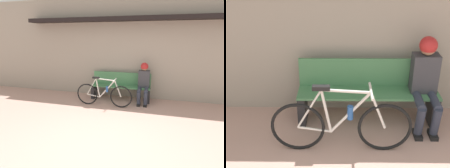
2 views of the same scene
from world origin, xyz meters
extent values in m
cube|color=#9E9384|center=(0.00, 3.01, 1.60)|extent=(12.00, 0.12, 3.20)
cube|color=#477F51|center=(-0.20, 2.58, 0.45)|extent=(1.89, 0.42, 0.03)
cube|color=#477F51|center=(-0.20, 2.77, 0.67)|extent=(1.89, 0.03, 0.40)
cube|color=#232326|center=(-1.09, 2.58, 0.22)|extent=(0.10, 0.36, 0.44)
cube|color=#232326|center=(0.69, 2.58, 0.22)|extent=(0.10, 0.36, 0.44)
torus|color=black|center=(-1.07, 1.94, 0.32)|extent=(0.64, 0.04, 0.64)
torus|color=black|center=(-0.04, 1.94, 0.32)|extent=(0.64, 0.04, 0.64)
cylinder|color=silver|center=(-0.50, 1.94, 0.80)|extent=(0.56, 0.03, 0.07)
cylinder|color=silver|center=(-0.45, 1.94, 0.53)|extent=(0.48, 0.03, 0.55)
cylinder|color=silver|center=(-0.73, 1.94, 0.54)|extent=(0.14, 0.03, 0.56)
cylinder|color=silver|center=(-0.88, 1.94, 0.29)|extent=(0.39, 0.03, 0.08)
cylinder|color=silver|center=(-0.93, 1.94, 0.57)|extent=(0.31, 0.02, 0.51)
cylinder|color=silver|center=(-0.13, 1.94, 0.56)|extent=(0.21, 0.03, 0.48)
cube|color=black|center=(-0.78, 1.94, 0.85)|extent=(0.20, 0.07, 0.05)
cylinder|color=silver|center=(-0.23, 1.94, 0.81)|extent=(0.03, 0.40, 0.03)
cylinder|color=#235199|center=(-0.45, 1.94, 0.53)|extent=(0.07, 0.07, 0.17)
cylinder|color=#2D3342|center=(0.43, 2.37, 0.46)|extent=(0.11, 0.42, 0.13)
cylinder|color=#2D3342|center=(0.43, 2.19, 0.25)|extent=(0.11, 0.17, 0.41)
cube|color=black|center=(0.43, 2.22, 0.03)|extent=(0.10, 0.22, 0.06)
cylinder|color=#2D3342|center=(0.63, 2.37, 0.46)|extent=(0.11, 0.42, 0.13)
cylinder|color=#2D3342|center=(0.63, 2.19, 0.25)|extent=(0.11, 0.17, 0.41)
cube|color=black|center=(0.63, 2.22, 0.03)|extent=(0.10, 0.22, 0.06)
cube|color=#38383D|center=(0.53, 2.62, 0.73)|extent=(0.34, 0.22, 0.52)
sphere|color=#9E7556|center=(0.53, 2.60, 1.09)|extent=(0.20, 0.20, 0.20)
sphere|color=#B22323|center=(0.53, 2.60, 1.12)|extent=(0.23, 0.23, 0.23)
camera|label=1|loc=(0.89, -2.68, 1.98)|focal=28.00mm
camera|label=2|loc=(-0.55, -1.14, 2.41)|focal=50.00mm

